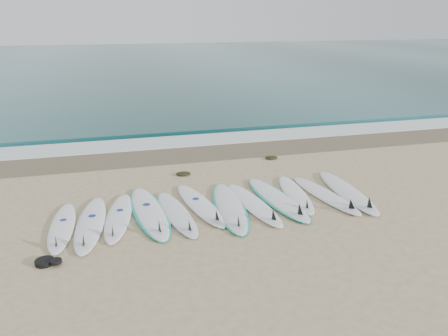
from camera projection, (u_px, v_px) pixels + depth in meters
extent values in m
plane|color=tan|center=(215.00, 208.00, 9.74)|extent=(120.00, 120.00, 0.00)
cube|color=#194F53|center=(130.00, 63.00, 39.39)|extent=(120.00, 55.00, 0.03)
cube|color=brown|center=(184.00, 154.00, 13.48)|extent=(120.00, 1.80, 0.01)
cube|color=silver|center=(177.00, 142.00, 14.75)|extent=(120.00, 1.40, 0.04)
cube|color=#194F53|center=(170.00, 130.00, 16.11)|extent=(120.00, 1.00, 0.10)
ellipsoid|color=white|center=(62.00, 226.00, 8.79)|extent=(0.55, 2.33, 0.07)
cone|color=black|center=(56.00, 240.00, 7.97)|extent=(0.20, 0.25, 0.25)
cylinder|color=navy|center=(63.00, 220.00, 8.99)|extent=(0.14, 0.14, 0.01)
ellipsoid|color=white|center=(91.00, 223.00, 8.92)|extent=(0.80, 2.69, 0.09)
cone|color=black|center=(83.00, 239.00, 7.97)|extent=(0.25, 0.30, 0.28)
cylinder|color=navy|center=(92.00, 216.00, 9.14)|extent=(0.17, 0.17, 0.01)
ellipsoid|color=white|center=(119.00, 217.00, 9.22)|extent=(0.87, 2.49, 0.08)
cone|color=black|center=(113.00, 230.00, 8.34)|extent=(0.24, 0.29, 0.26)
cylinder|color=navy|center=(120.00, 210.00, 9.43)|extent=(0.16, 0.16, 0.01)
ellipsoid|color=white|center=(149.00, 211.00, 9.45)|extent=(0.87, 2.91, 0.09)
ellipsoid|color=#13B8A2|center=(149.00, 212.00, 9.45)|extent=(0.97, 2.95, 0.07)
cone|color=black|center=(159.00, 225.00, 8.46)|extent=(0.27, 0.33, 0.31)
cylinder|color=navy|center=(147.00, 205.00, 9.67)|extent=(0.18, 0.18, 0.01)
ellipsoid|color=white|center=(176.00, 213.00, 9.38)|extent=(0.84, 2.53, 0.08)
cone|color=black|center=(189.00, 225.00, 8.54)|extent=(0.24, 0.29, 0.27)
ellipsoid|color=white|center=(200.00, 204.00, 9.80)|extent=(0.97, 2.63, 0.08)
cone|color=black|center=(217.00, 215.00, 8.94)|extent=(0.26, 0.31, 0.28)
cylinder|color=navy|center=(196.00, 199.00, 10.00)|extent=(0.17, 0.17, 0.01)
ellipsoid|color=white|center=(230.00, 206.00, 9.69)|extent=(0.84, 2.83, 0.09)
ellipsoid|color=#13B8A2|center=(230.00, 207.00, 9.69)|extent=(0.94, 2.87, 0.06)
cone|color=black|center=(238.00, 220.00, 8.69)|extent=(0.26, 0.32, 0.30)
ellipsoid|color=white|center=(253.00, 204.00, 9.84)|extent=(0.87, 2.63, 0.08)
cone|color=black|center=(273.00, 215.00, 8.96)|extent=(0.25, 0.30, 0.28)
ellipsoid|color=white|center=(277.00, 198.00, 10.12)|extent=(0.89, 2.81, 0.09)
ellipsoid|color=#13B8A2|center=(277.00, 199.00, 10.12)|extent=(0.99, 2.84, 0.06)
cone|color=black|center=(300.00, 209.00, 9.18)|extent=(0.27, 0.32, 0.29)
ellipsoid|color=white|center=(295.00, 194.00, 10.39)|extent=(0.80, 2.45, 0.08)
cone|color=black|center=(307.00, 203.00, 9.52)|extent=(0.23, 0.28, 0.26)
ellipsoid|color=white|center=(325.00, 195.00, 10.33)|extent=(0.92, 2.61, 0.08)
cone|color=black|center=(351.00, 204.00, 9.47)|extent=(0.26, 0.30, 0.27)
ellipsoid|color=white|center=(347.00, 191.00, 10.52)|extent=(0.75, 2.88, 0.09)
cone|color=black|center=(369.00, 202.00, 9.50)|extent=(0.26, 0.32, 0.30)
ellipsoid|color=black|center=(183.00, 174.00, 11.73)|extent=(0.39, 0.31, 0.08)
ellipsoid|color=black|center=(271.00, 158.00, 13.05)|extent=(0.38, 0.30, 0.07)
cylinder|color=black|center=(44.00, 262.00, 7.53)|extent=(0.32, 0.32, 0.08)
cylinder|color=black|center=(56.00, 261.00, 7.47)|extent=(0.20, 0.20, 0.06)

